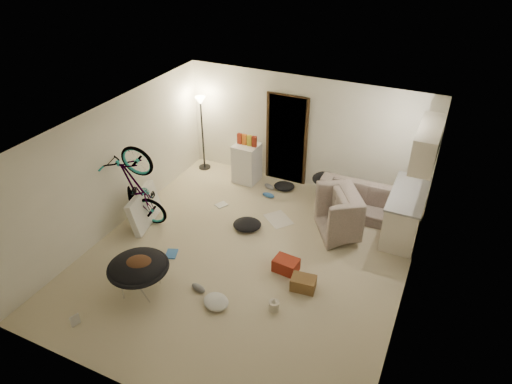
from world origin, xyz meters
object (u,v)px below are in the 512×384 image
at_px(tv_box, 144,208).
at_px(juicer, 274,305).
at_px(armchair, 355,218).
at_px(sofa, 369,200).
at_px(saucer_chair, 139,272).
at_px(drink_case_a, 303,283).
at_px(floor_lamp, 201,118).
at_px(kitchen_counter, 405,214).
at_px(drink_case_b, 286,265).
at_px(mini_fridge, 247,163).
at_px(bicycle, 140,204).

bearing_deg(tv_box, juicer, -30.37).
relative_size(armchair, tv_box, 1.00).
distance_m(sofa, saucer_chair, 4.83).
relative_size(sofa, drink_case_a, 4.78).
height_order(floor_lamp, kitchen_counter, floor_lamp).
distance_m(drink_case_b, juicer, 0.95).
bearing_deg(mini_fridge, armchair, -15.99).
height_order(floor_lamp, drink_case_b, floor_lamp).
xyz_separation_m(saucer_chair, drink_case_b, (1.97, 1.48, -0.30)).
height_order(sofa, tv_box, tv_box).
bearing_deg(tv_box, armchair, 8.62).
height_order(armchair, drink_case_a, armchair).
xyz_separation_m(bicycle, drink_case_a, (3.52, -0.34, -0.38)).
bearing_deg(saucer_chair, armchair, 48.15).
distance_m(tv_box, drink_case_b, 3.10).
xyz_separation_m(mini_fridge, drink_case_b, (1.99, -2.53, -0.33)).
xyz_separation_m(saucer_chair, tv_box, (-1.12, 1.62, -0.07)).
xyz_separation_m(kitchen_counter, mini_fridge, (-3.63, 0.55, 0.01)).
relative_size(armchair, drink_case_a, 2.60).
height_order(kitchen_counter, drink_case_b, kitchen_counter).
bearing_deg(floor_lamp, saucer_chair, -73.50).
relative_size(kitchen_counter, drink_case_b, 3.60).
bearing_deg(kitchen_counter, juicer, -116.67).
xyz_separation_m(floor_lamp, drink_case_b, (3.19, -2.63, -1.19)).
bearing_deg(bicycle, drink_case_b, -95.91).
bearing_deg(mini_fridge, floor_lamp, 177.66).
height_order(mini_fridge, saucer_chair, mini_fridge).
xyz_separation_m(bicycle, drink_case_b, (3.09, -0.05, -0.37)).
relative_size(saucer_chair, drink_case_a, 2.46).
height_order(mini_fridge, tv_box, mini_fridge).
relative_size(drink_case_a, juicer, 1.69).
relative_size(kitchen_counter, armchair, 1.43).
distance_m(kitchen_counter, saucer_chair, 5.00).
distance_m(armchair, mini_fridge, 2.93).
xyz_separation_m(armchair, bicycle, (-3.88, -1.56, 0.16)).
xyz_separation_m(armchair, drink_case_b, (-0.79, -1.61, -0.22)).
bearing_deg(sofa, mini_fridge, -3.15).
relative_size(mini_fridge, drink_case_b, 2.17).
xyz_separation_m(armchair, tv_box, (-3.88, -1.46, 0.01)).
xyz_separation_m(floor_lamp, kitchen_counter, (4.83, -0.65, -0.87)).
xyz_separation_m(drink_case_a, drink_case_b, (-0.43, 0.29, 0.01)).
xyz_separation_m(kitchen_counter, saucer_chair, (-3.61, -3.46, -0.02)).
distance_m(mini_fridge, saucer_chair, 4.01).
bearing_deg(mini_fridge, kitchen_counter, -6.19).
xyz_separation_m(tv_box, juicer, (3.26, -1.08, -0.25)).
bearing_deg(armchair, saucer_chair, 106.11).
relative_size(armchair, drink_case_b, 2.51).
bearing_deg(tv_box, drink_case_a, -19.16).
relative_size(armchair, juicer, 4.39).
bearing_deg(drink_case_a, floor_lamp, 134.10).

